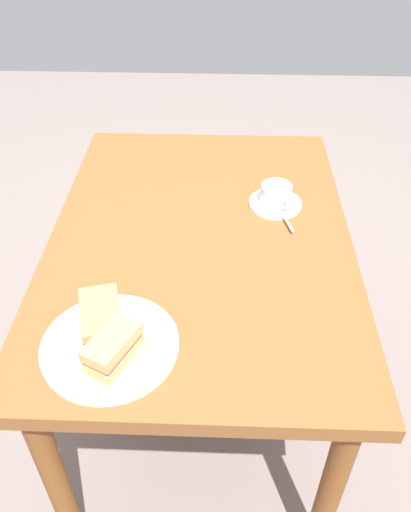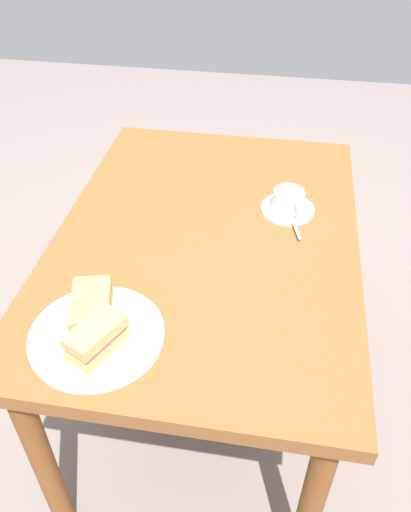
# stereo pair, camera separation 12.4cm
# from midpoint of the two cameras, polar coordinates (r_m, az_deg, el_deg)

# --- Properties ---
(ground_plane) EXTENTS (6.00, 6.00, 0.00)m
(ground_plane) POSITION_cam_midpoint_polar(r_m,az_deg,el_deg) (1.90, 2.01, -14.82)
(ground_plane) COLOR gray
(dining_table) EXTENTS (1.14, 0.80, 0.71)m
(dining_table) POSITION_cam_midpoint_polar(r_m,az_deg,el_deg) (1.44, 2.57, -0.47)
(dining_table) COLOR brown
(dining_table) RESTS_ON ground_plane
(sandwich_plate) EXTENTS (0.29, 0.29, 0.01)m
(sandwich_plate) POSITION_cam_midpoint_polar(r_m,az_deg,el_deg) (1.12, -8.75, -8.78)
(sandwich_plate) COLOR white
(sandwich_plate) RESTS_ON dining_table
(sandwich_front) EXTENTS (0.14, 0.11, 0.06)m
(sandwich_front) POSITION_cam_midpoint_polar(r_m,az_deg,el_deg) (1.07, -8.62, -9.05)
(sandwich_front) COLOR tan
(sandwich_front) RESTS_ON sandwich_plate
(sandwich_back) EXTENTS (0.16, 0.12, 0.05)m
(sandwich_back) POSITION_cam_midpoint_polar(r_m,az_deg,el_deg) (1.14, -9.40, -5.68)
(sandwich_back) COLOR tan
(sandwich_back) RESTS_ON sandwich_plate
(coffee_saucer) EXTENTS (0.15, 0.15, 0.01)m
(coffee_saucer) POSITION_cam_midpoint_polar(r_m,az_deg,el_deg) (1.49, 11.35, 4.99)
(coffee_saucer) COLOR white
(coffee_saucer) RESTS_ON dining_table
(coffee_cup) EXTENTS (0.11, 0.09, 0.05)m
(coffee_cup) POSITION_cam_midpoint_polar(r_m,az_deg,el_deg) (1.47, 11.55, 6.04)
(coffee_cup) COLOR white
(coffee_cup) RESTS_ON coffee_saucer
(spoon) EXTENTS (0.10, 0.04, 0.01)m
(spoon) POSITION_cam_midpoint_polar(r_m,az_deg,el_deg) (1.43, 12.17, 3.42)
(spoon) COLOR silver
(spoon) RESTS_ON coffee_saucer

